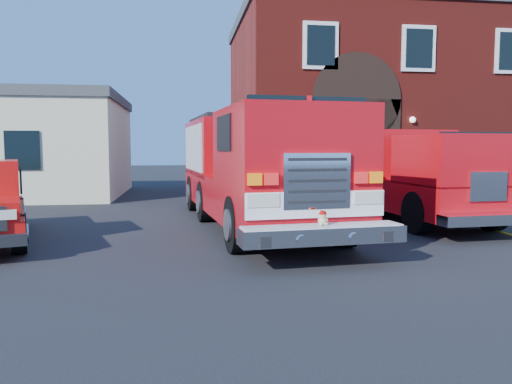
{
  "coord_description": "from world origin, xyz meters",
  "views": [
    {
      "loc": [
        -1.3,
        -10.03,
        2.1
      ],
      "look_at": [
        0.0,
        -1.2,
        1.3
      ],
      "focal_mm": 35.0,
      "sensor_mm": 36.0,
      "label": 1
    }
  ],
  "objects": [
    {
      "name": "ground",
      "position": [
        0.0,
        0.0,
        0.0
      ],
      "size": [
        100.0,
        100.0,
        0.0
      ],
      "primitive_type": "plane",
      "color": "black",
      "rests_on": "ground"
    },
    {
      "name": "parking_stripe_near",
      "position": [
        6.5,
        1.0,
        0.0
      ],
      "size": [
        0.12,
        3.0,
        0.01
      ],
      "primitive_type": "cube",
      "color": "#DDB30B",
      "rests_on": "ground"
    },
    {
      "name": "parking_stripe_mid",
      "position": [
        6.5,
        4.0,
        0.0
      ],
      "size": [
        0.12,
        3.0,
        0.01
      ],
      "primitive_type": "cube",
      "color": "#DDB30B",
      "rests_on": "ground"
    },
    {
      "name": "parking_stripe_far",
      "position": [
        6.5,
        7.0,
        0.0
      ],
      "size": [
        0.12,
        3.0,
        0.01
      ],
      "primitive_type": "cube",
      "color": "#DDB30B",
      "rests_on": "ground"
    },
    {
      "name": "fire_station",
      "position": [
        8.99,
        13.98,
        4.25
      ],
      "size": [
        15.2,
        10.2,
        8.45
      ],
      "color": "maroon",
      "rests_on": "ground"
    },
    {
      "name": "side_building",
      "position": [
        -9.0,
        13.0,
        2.2
      ],
      "size": [
        10.2,
        8.2,
        4.35
      ],
      "color": "beige",
      "rests_on": "ground"
    },
    {
      "name": "fire_engine",
      "position": [
        0.56,
        3.16,
        1.59
      ],
      "size": [
        3.74,
        10.17,
        3.06
      ],
      "color": "black",
      "rests_on": "ground"
    },
    {
      "name": "secondary_truck",
      "position": [
        5.17,
        4.07,
        1.41
      ],
      "size": [
        3.05,
        8.16,
        2.6
      ],
      "color": "black",
      "rests_on": "ground"
    }
  ]
}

